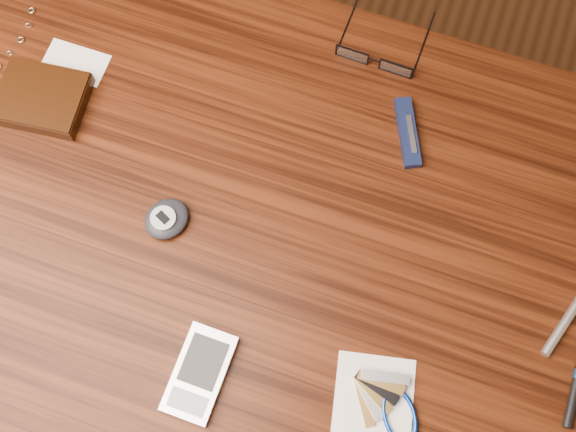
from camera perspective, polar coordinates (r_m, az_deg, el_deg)
name	(u,v)px	position (r m, az deg, el deg)	size (l,w,h in m)	color
ground	(258,328)	(1.62, -2.41, -8.82)	(3.80, 3.80, 0.00)	#472814
desk	(239,247)	(0.99, -3.90, -2.48)	(1.00, 0.70, 0.75)	#3A1709
wallet_and_card	(43,97)	(1.00, -18.81, 8.87)	(0.12, 0.14, 0.02)	black
eyeglasses	(375,58)	(0.99, 6.93, 12.29)	(0.11, 0.11, 0.02)	black
pda_phone	(200,373)	(0.85, -7.00, -12.25)	(0.06, 0.11, 0.02)	silver
pedometer	(167,219)	(0.90, -9.58, -0.22)	(0.07, 0.07, 0.02)	black
notepad_keys	(386,405)	(0.85, 7.79, -14.61)	(0.13, 0.12, 0.01)	white
pocket_knife	(408,133)	(0.94, 9.43, 6.52)	(0.06, 0.10, 0.01)	#0E1C3A
black_blue_pen	(575,391)	(0.91, 21.71, -12.72)	(0.01, 0.08, 0.01)	black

